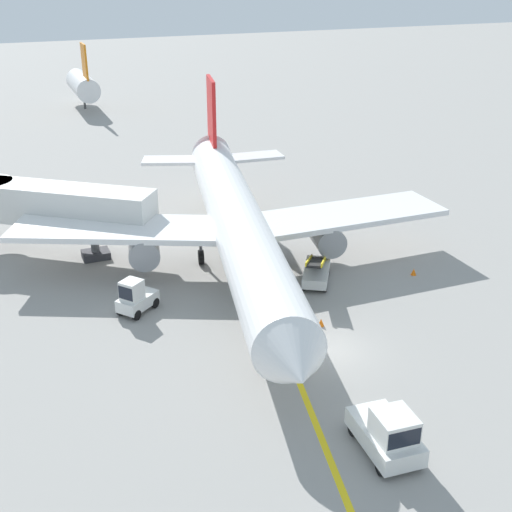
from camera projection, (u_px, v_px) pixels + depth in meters
name	position (u px, v px, depth m)	size (l,w,h in m)	color
ground_plane	(326.00, 349.00, 34.95)	(300.00, 300.00, 0.00)	gray
taxi_line_yellow	(270.00, 310.00, 38.85)	(0.30, 80.00, 0.01)	yellow
airliner	(237.00, 221.00, 42.37)	(27.98, 35.07, 10.10)	white
jet_bridge	(48.00, 204.00, 44.88)	(11.76, 9.64, 4.85)	silver
pushback_tug	(388.00, 433.00, 27.24)	(2.14, 3.72, 2.20)	silver
baggage_tug_near_wing	(136.00, 298.00, 38.24)	(2.69, 2.51, 2.10)	silver
belt_loader_forward_hold	(316.00, 271.00, 41.91)	(3.65, 4.93, 2.59)	silver
ground_crew_marshaller	(283.00, 288.00, 39.35)	(0.36, 0.24, 1.70)	#26262D
safety_cone_nose_left	(267.00, 239.00, 48.03)	(0.36, 0.36, 0.44)	orange
safety_cone_nose_right	(414.00, 272.00, 43.07)	(0.36, 0.36, 0.44)	orange
safety_cone_wingtip_left	(321.00, 322.00, 37.09)	(0.36, 0.36, 0.44)	orange
distant_aircraft_mid_right	(83.00, 85.00, 89.02)	(3.00, 10.10, 8.80)	silver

